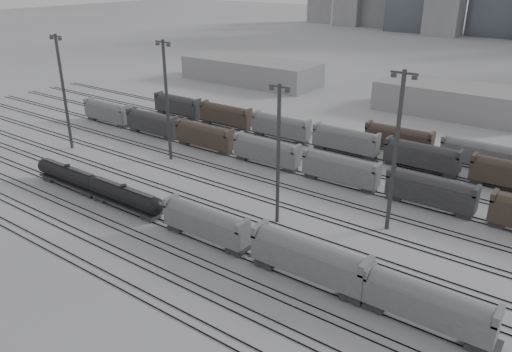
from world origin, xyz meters
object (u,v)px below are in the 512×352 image
Objects in this scene: hopper_car_b at (309,258)px; light_mast_c at (278,152)px; hopper_car_a at (205,222)px; hopper_car_c at (428,303)px; tank_car_b at (125,196)px; light_mast_a at (63,90)px; tank_car_a at (69,175)px.

hopper_car_b is 19.03m from light_mast_c.
hopper_car_b is at bearing -0.00° from hopper_car_a.
hopper_car_c is at bearing 0.00° from hopper_car_b.
hopper_car_c is (33.15, 0.00, 0.06)m from hopper_car_a.
light_mast_c reaches higher than tank_car_b.
light_mast_a is (-34.39, 13.51, 10.90)m from tank_car_b.
tank_car_a is 15.71m from tank_car_b.
hopper_car_b is at bearing -180.00° from hopper_car_c.
tank_car_a is 41.71m from light_mast_c.
light_mast_c is (57.64, -1.98, -1.46)m from light_mast_a.
tank_car_a is 0.99× the size of tank_car_b.
hopper_car_b is (51.58, 0.00, 1.13)m from tank_car_a.
hopper_car_b is 1.09× the size of hopper_car_c.
hopper_car_b is at bearing -42.39° from light_mast_c.
tank_car_a is 1.16× the size of hopper_car_c.
hopper_car_b reaches higher than hopper_car_c.
tank_car_a is 1.19× the size of hopper_car_a.
light_mast_a reaches higher than tank_car_a.
hopper_car_c is at bearing 0.00° from hopper_car_a.
hopper_car_c is 0.67× the size of light_mast_c.
hopper_car_a is 33.15m from hopper_car_c.
hopper_car_a reaches higher than tank_car_b.
hopper_car_b reaches higher than tank_car_a.
light_mast_a is 57.69m from light_mast_c.
hopper_car_a reaches higher than tank_car_a.
hopper_car_a is at bearing -114.00° from light_mast_c.
hopper_car_c reaches higher than tank_car_a.
hopper_car_b is at bearing -10.88° from light_mast_a.
hopper_car_c is at bearing 0.00° from tank_car_b.
hopper_car_a is at bearing -14.43° from light_mast_a.
hopper_car_c is (66.97, 0.00, 0.82)m from tank_car_a.
hopper_car_b is 15.39m from hopper_car_c.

